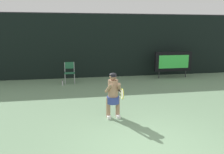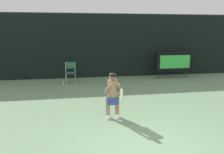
% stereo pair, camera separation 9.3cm
% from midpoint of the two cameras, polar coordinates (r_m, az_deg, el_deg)
% --- Properties ---
extents(backdrop_screen, '(18.00, 0.12, 3.66)m').
position_cam_midpoint_polar(backdrop_screen, '(13.13, -2.42, 7.82)').
color(backdrop_screen, black).
rests_on(backdrop_screen, ground).
extents(scoreboard, '(2.20, 0.21, 1.50)m').
position_cam_midpoint_polar(scoreboard, '(13.42, 15.69, 3.77)').
color(scoreboard, black).
rests_on(scoreboard, ground).
extents(umpire_chair, '(0.52, 0.44, 1.08)m').
position_cam_midpoint_polar(umpire_chair, '(11.91, -10.26, 1.46)').
color(umpire_chair, '#B7B7BC').
rests_on(umpire_chair, ground).
extents(water_bottle, '(0.07, 0.07, 0.27)m').
position_cam_midpoint_polar(water_bottle, '(11.53, -11.97, -1.46)').
color(water_bottle, silver).
rests_on(water_bottle, ground).
extents(tennis_player, '(0.53, 0.59, 1.43)m').
position_cam_midpoint_polar(tennis_player, '(6.99, 0.55, -4.30)').
color(tennis_player, white).
rests_on(tennis_player, ground).
extents(tennis_racket, '(0.03, 0.60, 0.31)m').
position_cam_midpoint_polar(tennis_racket, '(6.41, 2.81, -4.25)').
color(tennis_racket, black).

